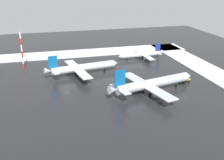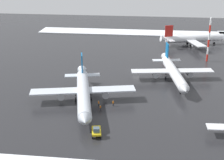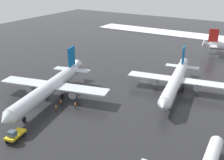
{
  "view_description": "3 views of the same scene",
  "coord_description": "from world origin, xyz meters",
  "px_view_note": "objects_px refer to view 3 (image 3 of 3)",
  "views": [
    {
      "loc": [
        9.43,
        105.78,
        42.46
      ],
      "look_at": [
        -17.18,
        6.62,
        3.88
      ],
      "focal_mm": 45.0,
      "sensor_mm": 36.0,
      "label": 1
    },
    {
      "loc": [
        -121.82,
        -5.79,
        42.05
      ],
      "look_at": [
        -19.1,
        6.79,
        3.49
      ],
      "focal_mm": 55.0,
      "sensor_mm": 36.0,
      "label": 2
    },
    {
      "loc": [
        -81.18,
        -35.88,
        33.21
      ],
      "look_at": [
        -15.54,
        3.53,
        2.77
      ],
      "focal_mm": 45.0,
      "sensor_mm": 36.0,
      "label": 3
    }
  ],
  "objects_px": {
    "airplane_foreground_jet": "(175,81)",
    "pushback_tug": "(15,135)",
    "ground_crew_mid_apron": "(56,108)",
    "ground_crew_near_tug": "(61,102)",
    "airplane_parked_starboard": "(49,88)",
    "ground_crew_by_nose_gear": "(75,105)"
  },
  "relations": [
    {
      "from": "airplane_foreground_jet",
      "to": "pushback_tug",
      "type": "height_order",
      "value": "airplane_foreground_jet"
    },
    {
      "from": "airplane_parked_starboard",
      "to": "ground_crew_near_tug",
      "type": "xyz_separation_m",
      "value": [
        -1.03,
        -4.68,
        -2.75
      ]
    },
    {
      "from": "pushback_tug",
      "to": "ground_crew_mid_apron",
      "type": "bearing_deg",
      "value": 173.63
    },
    {
      "from": "ground_crew_by_nose_gear",
      "to": "ground_crew_near_tug",
      "type": "relative_size",
      "value": 1.0
    },
    {
      "from": "ground_crew_mid_apron",
      "to": "airplane_parked_starboard",
      "type": "bearing_deg",
      "value": 131.01
    },
    {
      "from": "airplane_parked_starboard",
      "to": "ground_crew_mid_apron",
      "type": "bearing_deg",
      "value": 42.09
    },
    {
      "from": "pushback_tug",
      "to": "ground_crew_by_nose_gear",
      "type": "height_order",
      "value": "pushback_tug"
    },
    {
      "from": "ground_crew_by_nose_gear",
      "to": "ground_crew_near_tug",
      "type": "xyz_separation_m",
      "value": [
        -0.63,
        4.16,
        0.0
      ]
    },
    {
      "from": "airplane_foreground_jet",
      "to": "pushback_tug",
      "type": "relative_size",
      "value": 7.02
    },
    {
      "from": "airplane_foreground_jet",
      "to": "ground_crew_mid_apron",
      "type": "relative_size",
      "value": 20.27
    },
    {
      "from": "ground_crew_by_nose_gear",
      "to": "pushback_tug",
      "type": "bearing_deg",
      "value": 38.47
    },
    {
      "from": "ground_crew_mid_apron",
      "to": "ground_crew_near_tug",
      "type": "relative_size",
      "value": 1.0
    },
    {
      "from": "airplane_foreground_jet",
      "to": "ground_crew_by_nose_gear",
      "type": "distance_m",
      "value": 29.33
    },
    {
      "from": "ground_crew_by_nose_gear",
      "to": "airplane_parked_starboard",
      "type": "bearing_deg",
      "value": -47.62
    },
    {
      "from": "airplane_foreground_jet",
      "to": "ground_crew_near_tug",
      "type": "height_order",
      "value": "airplane_foreground_jet"
    },
    {
      "from": "pushback_tug",
      "to": "airplane_foreground_jet",
      "type": "bearing_deg",
      "value": 142.17
    },
    {
      "from": "airplane_parked_starboard",
      "to": "ground_crew_by_nose_gear",
      "type": "distance_m",
      "value": 9.26
    },
    {
      "from": "ground_crew_near_tug",
      "to": "ground_crew_mid_apron",
      "type": "bearing_deg",
      "value": -127.17
    },
    {
      "from": "ground_crew_mid_apron",
      "to": "ground_crew_near_tug",
      "type": "height_order",
      "value": "same"
    },
    {
      "from": "pushback_tug",
      "to": "ground_crew_near_tug",
      "type": "distance_m",
      "value": 17.19
    },
    {
      "from": "airplane_parked_starboard",
      "to": "ground_crew_by_nose_gear",
      "type": "bearing_deg",
      "value": 74.69
    },
    {
      "from": "airplane_foreground_jet",
      "to": "ground_crew_mid_apron",
      "type": "xyz_separation_m",
      "value": [
        -26.41,
        21.46,
        -2.44
      ]
    }
  ]
}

